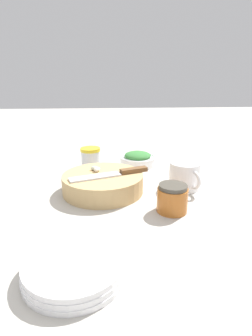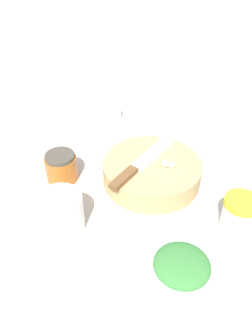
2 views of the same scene
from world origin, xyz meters
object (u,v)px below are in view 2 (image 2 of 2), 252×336
Objects in this scene: chef_knife at (140,165)px; plate_stack at (94,114)px; garlic_cloves at (169,164)px; coffee_mug at (60,212)px; honey_jar at (61,167)px; spice_jar at (239,214)px; herb_bowl at (181,270)px; cutting_board at (152,172)px.

plate_stack is at bearing 148.17° from chef_knife.
plate_stack is (0.34, -0.08, -0.04)m from chef_knife.
coffee_mug is (0.03, 0.27, -0.02)m from garlic_cloves.
honey_jar is at bearing 49.28° from garlic_cloves.
plate_stack is at bearing 0.14° from spice_jar.
honey_jar reaches higher than herb_bowl.
herb_bowl is 0.38m from honey_jar.
cutting_board is 6.39× the size of garlic_cloves.
herb_bowl is at bearing 143.84° from garlic_cloves.
coffee_mug is 0.46m from plate_stack.
chef_knife is 1.85× the size of coffee_mug.
garlic_cloves is 0.47× the size of spice_jar.
chef_knife is 1.26× the size of plate_stack.
cutting_board is 0.05m from garlic_cloves.
herb_bowl is at bearing -40.63° from chef_knife.
chef_knife is 0.07m from garlic_cloves.
herb_bowl is at bearing 163.26° from plate_stack.
honey_jar is (0.14, 0.17, 0.01)m from cutting_board.
honey_jar reaches higher than cutting_board.
cutting_board is 0.35m from plate_stack.
coffee_mug is 0.16m from honey_jar.
chef_knife is at bearing 77.09° from cutting_board.
coffee_mug is at bearing -105.36° from chef_knife.
cutting_board is 0.23m from spice_jar.
spice_jar reaches higher than garlic_cloves.
honey_jar is at bearing 31.63° from spice_jar.
chef_knife is 6.12× the size of garlic_cloves.
garlic_cloves reaches higher than cutting_board.
herb_bowl is at bearing 151.58° from cutting_board.
cutting_board is 0.28m from herb_bowl.
coffee_mug reaches higher than cutting_board.
spice_jar is at bearing -179.86° from plate_stack.
chef_knife is (0.01, 0.03, 0.03)m from cutting_board.
plate_stack is (0.35, -0.29, -0.03)m from coffee_mug.
spice_jar is (-0.22, -0.05, 0.01)m from cutting_board.
honey_jar is at bearing 52.03° from cutting_board.
coffee_mug is (-0.01, 0.25, 0.01)m from cutting_board.
herb_bowl is 1.80× the size of honey_jar.
honey_jar is (0.14, -0.07, -0.01)m from coffee_mug.
cutting_board is 1.71× the size of herb_bowl.
garlic_cloves is 0.21× the size of plate_stack.
cutting_board is at bearing -127.97° from honey_jar.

